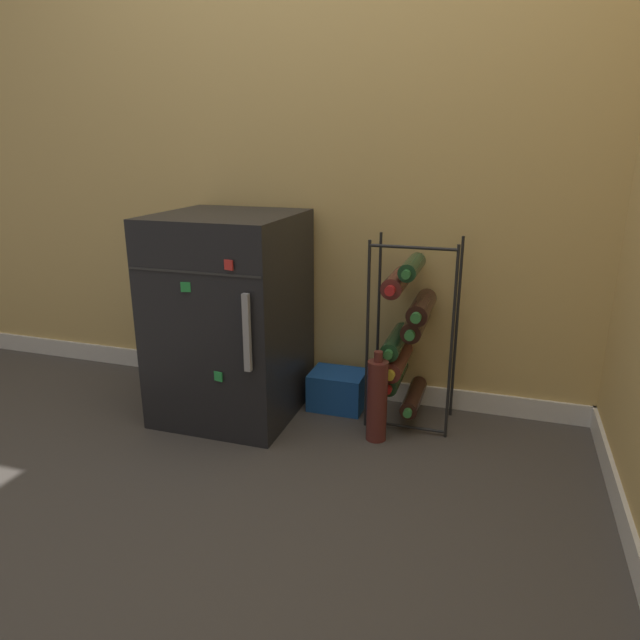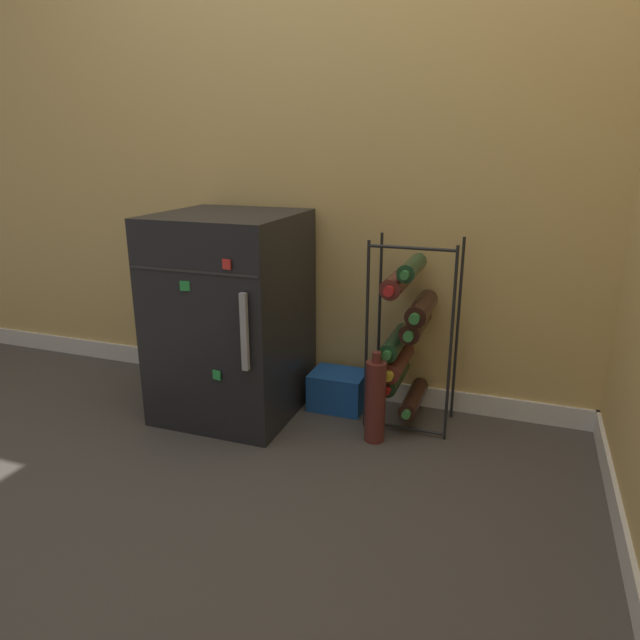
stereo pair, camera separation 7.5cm
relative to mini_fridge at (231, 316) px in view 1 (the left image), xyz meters
name	(u,v)px [view 1 (the left image)]	position (x,y,z in m)	size (l,w,h in m)	color
ground_plane	(304,469)	(0.44, -0.36, -0.42)	(14.00, 14.00, 0.00)	#423D38
wall_back	(359,108)	(0.44, 0.33, 0.82)	(7.03, 0.07, 2.50)	tan
mini_fridge	(231,316)	(0.00, 0.00, 0.00)	(0.54, 0.58, 0.84)	black
wine_rack	(406,333)	(0.71, 0.12, -0.04)	(0.33, 0.32, 0.76)	black
soda_box	(338,390)	(0.42, 0.16, -0.34)	(0.23, 0.18, 0.16)	#194C9E
loose_bottle_floor	(377,400)	(0.64, -0.07, -0.25)	(0.08, 0.08, 0.36)	#56231E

